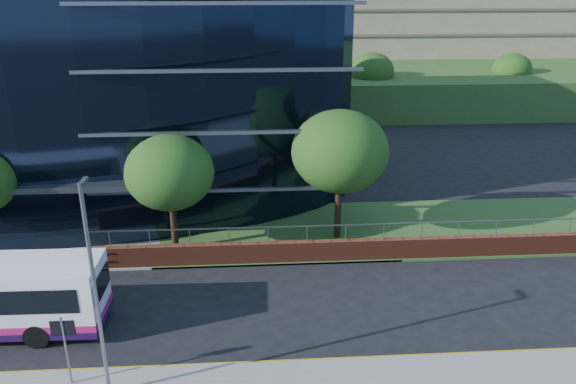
{
  "coord_description": "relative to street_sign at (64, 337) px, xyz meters",
  "views": [
    {
      "loc": [
        11.31,
        -18.66,
        14.11
      ],
      "look_at": [
        13.06,
        8.0,
        3.7
      ],
      "focal_mm": 35.0,
      "sensor_mm": 36.0,
      "label": 1
    }
  ],
  "objects": [
    {
      "name": "tree_dist_f",
      "position": [
        35.5,
        43.59,
        2.06
      ],
      "size": [
        4.29,
        4.29,
        6.05
      ],
      "color": "black",
      "rests_on": "ground"
    },
    {
      "name": "street_sign",
      "position": [
        0.0,
        0.0,
        0.0
      ],
      "size": [
        0.85,
        0.09,
        2.8
      ],
      "color": "slate",
      "rests_on": "pavement_near"
    },
    {
      "name": "grass_verge",
      "position": [
        19.5,
        12.59,
        -2.09
      ],
      "size": [
        36.0,
        8.0,
        0.12
      ],
      "primitive_type": "cube",
      "color": "#2D511E",
      "rests_on": "ground"
    },
    {
      "name": "glass_office",
      "position": [
        -8.5,
        22.44,
        5.85
      ],
      "size": [
        44.0,
        23.1,
        16.0
      ],
      "color": "black",
      "rests_on": "ground"
    },
    {
      "name": "tree_far_c",
      "position": [
        2.5,
        10.59,
        2.39
      ],
      "size": [
        4.62,
        4.62,
        6.51
      ],
      "color": "black",
      "rests_on": "ground"
    },
    {
      "name": "tree_far_d",
      "position": [
        11.5,
        11.59,
        3.04
      ],
      "size": [
        5.28,
        5.28,
        7.44
      ],
      "color": "black",
      "rests_on": "ground"
    },
    {
      "name": "tree_dist_e",
      "position": [
        19.5,
        41.59,
        2.39
      ],
      "size": [
        4.62,
        4.62,
        6.51
      ],
      "color": "black",
      "rests_on": "ground"
    },
    {
      "name": "retaining_wall",
      "position": [
        15.5,
        8.89,
        -1.54
      ],
      "size": [
        34.0,
        0.4,
        2.11
      ],
      "color": "maroon",
      "rests_on": "ground"
    },
    {
      "name": "streetlight_east",
      "position": [
        1.5,
        -0.59,
        2.29
      ],
      "size": [
        0.15,
        0.77,
        8.0
      ],
      "color": "slate",
      "rests_on": "pavement_near"
    }
  ]
}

